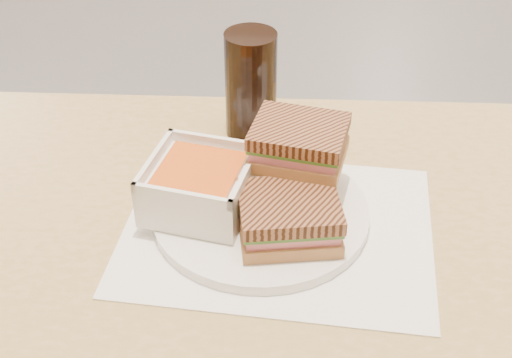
# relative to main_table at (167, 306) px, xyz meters

# --- Properties ---
(main_table) EXTENTS (1.27, 0.82, 0.75)m
(main_table) POSITION_rel_main_table_xyz_m (0.00, 0.00, 0.00)
(main_table) COLOR tan
(main_table) RESTS_ON ground
(tray_liner) EXTENTS (0.38, 0.30, 0.00)m
(tray_liner) POSITION_rel_main_table_xyz_m (0.14, 0.05, 0.11)
(tray_liner) COLOR white
(tray_liner) RESTS_ON main_table
(plate) EXTENTS (0.27, 0.27, 0.01)m
(plate) POSITION_rel_main_table_xyz_m (0.12, 0.06, 0.12)
(plate) COLOR white
(plate) RESTS_ON tray_liner
(soup_bowl) EXTENTS (0.14, 0.14, 0.07)m
(soup_bowl) POSITION_rel_main_table_xyz_m (0.04, 0.06, 0.16)
(soup_bowl) COLOR white
(soup_bowl) RESTS_ON plate
(panini_lower) EXTENTS (0.14, 0.12, 0.05)m
(panini_lower) POSITION_rel_main_table_xyz_m (0.16, 0.02, 0.16)
(panini_lower) COLOR tan
(panini_lower) RESTS_ON plate
(panini_upper) EXTENTS (0.12, 0.11, 0.05)m
(panini_upper) POSITION_rel_main_table_xyz_m (0.16, 0.10, 0.21)
(panini_upper) COLOR tan
(panini_upper) RESTS_ON panini_lower
(cola_glass) EXTENTS (0.07, 0.07, 0.16)m
(cola_glass) POSITION_rel_main_table_xyz_m (0.07, 0.26, 0.19)
(cola_glass) COLOR black
(cola_glass) RESTS_ON main_table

